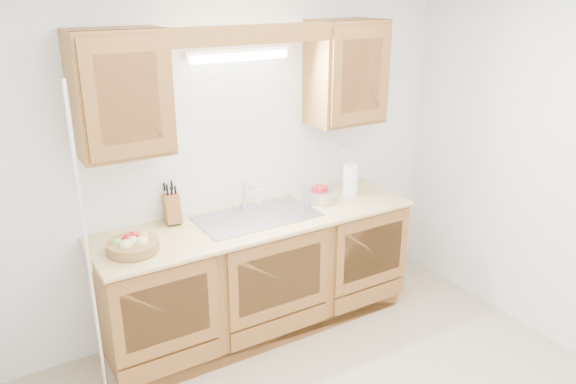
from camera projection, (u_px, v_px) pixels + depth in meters
room at (367, 232)px, 2.85m from camera, size 3.52×3.50×2.50m
base_cabinets at (259, 275)px, 4.09m from camera, size 2.20×0.60×0.86m
countertop at (258, 220)px, 3.93m from camera, size 2.30×0.63×0.04m
upper_cabinet_left at (120, 94)px, 3.32m from camera, size 0.55×0.33×0.75m
upper_cabinet_right at (346, 72)px, 4.12m from camera, size 0.55×0.33×0.75m
valance at (254, 34)px, 3.49m from camera, size 2.20×0.05×0.12m
fluorescent_fixture at (239, 54)px, 3.73m from camera, size 0.76×0.08×0.08m
sink at (257, 226)px, 3.96m from camera, size 0.84×0.46×0.36m
wire_shelf_pole at (89, 260)px, 3.11m from camera, size 0.03×0.03×2.00m
outlet_plate at (343, 153)px, 4.54m from camera, size 0.08×0.01×0.12m
fruit_basket at (133, 245)px, 3.42m from camera, size 0.37×0.37×0.10m
knife_block at (172, 208)px, 3.81m from camera, size 0.12×0.17×0.29m
orange_canister at (171, 206)px, 3.83m from camera, size 0.09×0.09×0.22m
soap_bottle at (172, 210)px, 3.82m from camera, size 0.09×0.09×0.18m
sponge at (172, 220)px, 3.86m from camera, size 0.10×0.07×0.02m
paper_towel at (350, 181)px, 4.29m from camera, size 0.14×0.14×0.29m
apple_bowl at (319, 194)px, 4.20m from camera, size 0.31×0.31×0.13m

